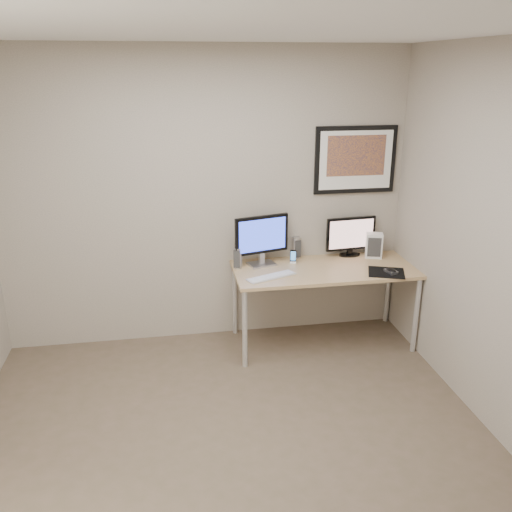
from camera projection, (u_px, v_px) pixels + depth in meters
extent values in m
plane|color=brown|center=(233.00, 449.00, 3.61)|extent=(3.60, 3.60, 0.00)
plane|color=white|center=(226.00, 28.00, 2.75)|extent=(3.60, 3.60, 0.00)
plane|color=gray|center=(206.00, 200.00, 4.76)|extent=(3.60, 0.00, 3.60)
plane|color=gray|center=(509.00, 250.00, 3.47)|extent=(0.00, 3.40, 3.40)
cube|color=#AC8353|center=(324.00, 269.00, 4.79)|extent=(1.60, 0.70, 0.03)
cylinder|color=silver|center=(245.00, 329.00, 4.50)|extent=(0.04, 0.04, 0.70)
cylinder|color=silver|center=(235.00, 299.00, 5.08)|extent=(0.04, 0.04, 0.70)
cylinder|color=silver|center=(416.00, 315.00, 4.74)|extent=(0.04, 0.04, 0.70)
cylinder|color=silver|center=(388.00, 288.00, 5.32)|extent=(0.04, 0.04, 0.70)
cube|color=black|center=(355.00, 160.00, 4.85)|extent=(0.75, 0.03, 0.60)
cube|color=silver|center=(356.00, 160.00, 4.84)|extent=(0.67, 0.00, 0.52)
cube|color=orange|center=(356.00, 156.00, 4.82)|extent=(0.54, 0.00, 0.36)
cube|color=#AFAEB3|center=(262.00, 264.00, 4.85)|extent=(0.27, 0.21, 0.02)
cube|color=#AFAEB3|center=(262.00, 258.00, 4.83)|extent=(0.05, 0.05, 0.10)
cube|color=black|center=(262.00, 235.00, 4.76)|extent=(0.49, 0.16, 0.34)
cube|color=#263CC1|center=(262.00, 235.00, 4.74)|extent=(0.43, 0.12, 0.29)
cube|color=black|center=(349.00, 255.00, 5.09)|extent=(0.21, 0.13, 0.02)
cube|color=black|center=(350.00, 252.00, 5.08)|extent=(0.05, 0.04, 0.05)
cube|color=black|center=(351.00, 234.00, 5.02)|extent=(0.48, 0.07, 0.31)
cube|color=#CE998E|center=(351.00, 234.00, 5.00)|extent=(0.43, 0.04, 0.27)
cylinder|color=#AFAEB3|center=(238.00, 258.00, 4.75)|extent=(0.10, 0.10, 0.19)
cylinder|color=#AFAEB3|center=(296.00, 248.00, 5.00)|extent=(0.09, 0.09, 0.20)
cube|color=black|center=(293.00, 256.00, 4.89)|extent=(0.07, 0.07, 0.12)
cube|color=silver|center=(271.00, 277.00, 4.57)|extent=(0.45, 0.27, 0.02)
cube|color=black|center=(386.00, 272.00, 4.67)|extent=(0.38, 0.36, 0.00)
ellipsoid|color=black|center=(391.00, 270.00, 4.66)|extent=(0.09, 0.13, 0.04)
cube|color=white|center=(374.00, 245.00, 5.01)|extent=(0.18, 0.15, 0.23)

